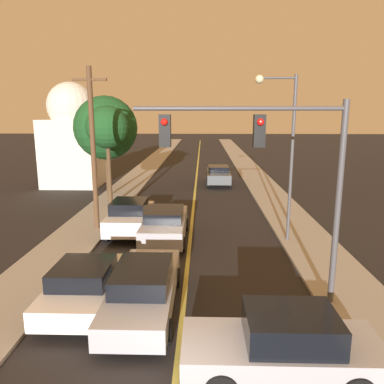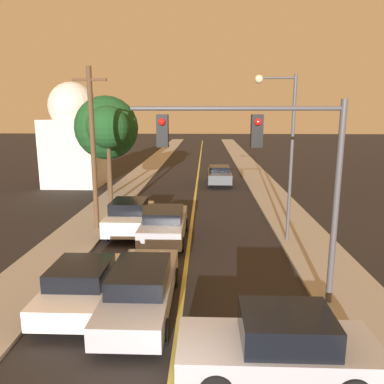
% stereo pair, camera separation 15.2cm
% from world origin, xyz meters
% --- Properties ---
extents(road_surface, '(8.10, 80.00, 0.01)m').
position_xyz_m(road_surface, '(0.00, 36.00, 0.01)').
color(road_surface, black).
rests_on(road_surface, ground).
extents(sidewalk_left, '(2.50, 80.00, 0.12)m').
position_xyz_m(sidewalk_left, '(-5.30, 36.00, 0.06)').
color(sidewalk_left, '#9E998E').
rests_on(sidewalk_left, ground).
extents(sidewalk_right, '(2.50, 80.00, 0.12)m').
position_xyz_m(sidewalk_right, '(5.30, 36.00, 0.06)').
color(sidewalk_right, '#9E998E').
rests_on(sidewalk_right, ground).
extents(car_near_lane_front, '(1.89, 5.08, 1.43)m').
position_xyz_m(car_near_lane_front, '(-1.13, 4.09, 0.74)').
color(car_near_lane_front, '#A5A8B2').
rests_on(car_near_lane_front, ground).
extents(car_near_lane_second, '(1.96, 4.58, 1.51)m').
position_xyz_m(car_near_lane_second, '(-1.13, 10.28, 0.78)').
color(car_near_lane_second, '#A5A8B2').
rests_on(car_near_lane_second, ground).
extents(car_outer_lane_front, '(1.96, 4.02, 1.39)m').
position_xyz_m(car_outer_lane_front, '(-2.92, 4.28, 0.72)').
color(car_outer_lane_front, white).
rests_on(car_outer_lane_front, ground).
extents(car_outer_lane_second, '(1.92, 4.14, 1.65)m').
position_xyz_m(car_outer_lane_second, '(-2.92, 11.31, 0.85)').
color(car_outer_lane_second, white).
rests_on(car_outer_lane_second, ground).
extents(car_far_oncoming, '(1.94, 4.39, 1.51)m').
position_xyz_m(car_far_oncoming, '(1.82, 23.96, 0.81)').
color(car_far_oncoming, '#474C51').
rests_on(car_far_oncoming, ground).
extents(car_crossing_right, '(4.32, 1.88, 1.55)m').
position_xyz_m(car_crossing_right, '(2.34, 1.34, 0.79)').
color(car_crossing_right, '#A5A8B2').
rests_on(car_crossing_right, ground).
extents(traffic_signal_mast, '(5.92, 0.42, 5.95)m').
position_xyz_m(traffic_signal_mast, '(2.49, 4.60, 4.44)').
color(traffic_signal_mast, '#47474C').
rests_on(traffic_signal_mast, ground).
extents(streetlamp_right, '(1.76, 0.36, 7.15)m').
position_xyz_m(streetlamp_right, '(4.00, 10.27, 4.70)').
color(streetlamp_right, '#47474C').
rests_on(streetlamp_right, ground).
extents(utility_pole_left, '(1.60, 0.24, 7.68)m').
position_xyz_m(utility_pole_left, '(-4.65, 11.71, 4.12)').
color(utility_pole_left, '#513823').
rests_on(utility_pole_left, ground).
extents(tree_left_near, '(2.52, 2.52, 6.03)m').
position_xyz_m(tree_left_near, '(-5.09, 16.24, 4.85)').
color(tree_left_near, '#4C3823').
rests_on(tree_left_near, ground).
extents(tree_left_far, '(4.20, 4.20, 6.72)m').
position_xyz_m(tree_left_far, '(-5.90, 19.07, 4.73)').
color(tree_left_far, '#4C3823').
rests_on(tree_left_far, ground).
extents(domed_building_left, '(4.27, 4.27, 8.06)m').
position_xyz_m(domed_building_left, '(-9.69, 23.53, 3.86)').
color(domed_building_left, beige).
rests_on(domed_building_left, ground).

